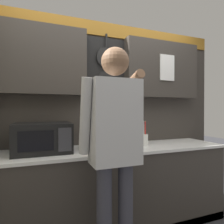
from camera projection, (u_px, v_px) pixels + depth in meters
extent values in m
cube|color=#38332D|center=(121.00, 188.00, 2.22)|extent=(2.43, 0.59, 0.85)
cube|color=white|center=(121.00, 149.00, 2.21)|extent=(2.46, 0.62, 0.03)
cube|color=#38332D|center=(111.00, 119.00, 2.50)|extent=(3.03, 0.04, 2.37)
cube|color=#99661E|center=(111.00, 31.00, 2.46)|extent=(2.99, 0.02, 0.17)
cube|color=#38332D|center=(45.00, 60.00, 2.12)|extent=(0.87, 0.16, 0.73)
cube|color=#38332D|center=(162.00, 70.00, 2.65)|extent=(1.05, 0.16, 0.73)
cube|color=black|center=(105.00, 89.00, 2.44)|extent=(0.52, 0.01, 1.25)
cylinder|color=black|center=(106.00, 58.00, 2.42)|extent=(0.24, 0.02, 0.24)
cube|color=black|center=(106.00, 41.00, 2.41)|extent=(0.02, 0.02, 0.16)
cylinder|color=black|center=(105.00, 79.00, 2.42)|extent=(0.20, 0.02, 0.20)
cube|color=black|center=(105.00, 65.00, 2.41)|extent=(0.02, 0.02, 0.14)
cylinder|color=#B7B7BC|center=(106.00, 101.00, 2.43)|extent=(0.22, 0.02, 0.22)
cube|color=black|center=(107.00, 85.00, 2.42)|extent=(0.02, 0.02, 0.16)
cylinder|color=silver|center=(99.00, 122.00, 2.39)|extent=(0.01, 0.01, 0.24)
ellipsoid|color=silver|center=(99.00, 133.00, 2.40)|extent=(0.05, 0.01, 0.04)
cylinder|color=red|center=(105.00, 119.00, 2.42)|extent=(0.01, 0.01, 0.17)
ellipsoid|color=red|center=(105.00, 127.00, 2.42)|extent=(0.05, 0.01, 0.05)
cylinder|color=silver|center=(111.00, 120.00, 2.45)|extent=(0.01, 0.01, 0.20)
ellipsoid|color=silver|center=(111.00, 129.00, 2.45)|extent=(0.05, 0.01, 0.04)
cube|color=white|center=(167.00, 68.00, 2.58)|extent=(0.21, 0.02, 0.33)
cube|color=black|center=(43.00, 138.00, 1.94)|extent=(0.54, 0.39, 0.29)
cube|color=black|center=(36.00, 141.00, 1.74)|extent=(0.30, 0.01, 0.18)
cube|color=#333338|center=(65.00, 140.00, 1.82)|extent=(0.12, 0.01, 0.22)
cube|color=brown|center=(88.00, 140.00, 2.11)|extent=(0.13, 0.16, 0.19)
cylinder|color=black|center=(86.00, 128.00, 2.06)|extent=(0.02, 0.03, 0.08)
cylinder|color=black|center=(87.00, 129.00, 2.07)|extent=(0.02, 0.03, 0.06)
cylinder|color=black|center=(88.00, 128.00, 2.07)|extent=(0.02, 0.03, 0.07)
cylinder|color=black|center=(89.00, 128.00, 2.08)|extent=(0.02, 0.03, 0.09)
cylinder|color=black|center=(90.00, 128.00, 2.08)|extent=(0.02, 0.04, 0.09)
cylinder|color=black|center=(91.00, 129.00, 2.08)|extent=(0.02, 0.02, 0.06)
cylinder|color=black|center=(93.00, 128.00, 2.09)|extent=(0.02, 0.03, 0.08)
cylinder|color=white|center=(142.00, 140.00, 2.34)|extent=(0.13, 0.13, 0.13)
cylinder|color=black|center=(142.00, 129.00, 2.34)|extent=(0.06, 0.04, 0.28)
cylinder|color=silver|center=(144.00, 131.00, 2.35)|extent=(0.02, 0.06, 0.22)
cylinder|color=red|center=(145.00, 131.00, 2.34)|extent=(0.02, 0.02, 0.23)
cylinder|color=silver|center=(144.00, 131.00, 2.36)|extent=(0.05, 0.02, 0.24)
cylinder|color=silver|center=(143.00, 132.00, 2.34)|extent=(0.04, 0.05, 0.20)
cylinder|color=tan|center=(142.00, 131.00, 2.35)|extent=(0.03, 0.04, 0.22)
cylinder|color=tan|center=(145.00, 131.00, 2.35)|extent=(0.02, 0.02, 0.23)
cylinder|color=tan|center=(140.00, 131.00, 2.36)|extent=(0.03, 0.03, 0.22)
cylinder|color=#383842|center=(104.00, 222.00, 1.53)|extent=(0.12, 0.12, 0.88)
cylinder|color=#383842|center=(125.00, 217.00, 1.60)|extent=(0.12, 0.12, 0.88)
cube|color=#BCBCBC|center=(115.00, 122.00, 1.56)|extent=(0.38, 0.22, 0.66)
sphere|color=brown|center=(115.00, 62.00, 1.55)|extent=(0.22, 0.22, 0.22)
cylinder|color=#BCBCBC|center=(85.00, 117.00, 1.50)|extent=(0.08, 0.19, 0.59)
cylinder|color=brown|center=(126.00, 87.00, 1.90)|extent=(0.08, 0.58, 0.25)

